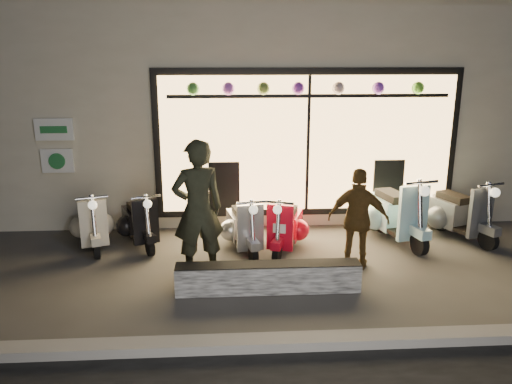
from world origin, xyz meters
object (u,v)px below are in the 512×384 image
scooter_red (286,226)px  man (198,209)px  woman (358,219)px  graffiti_barrier (268,278)px  scooter_silver (243,226)px

scooter_red → man: size_ratio=0.65×
woman → man: bearing=22.4°
graffiti_barrier → scooter_red: (0.44, 1.59, 0.17)m
graffiti_barrier → woman: 1.65m
graffiti_barrier → man: 1.37m
scooter_silver → woman: size_ratio=0.86×
graffiti_barrier → woman: bearing=27.1°
woman → graffiti_barrier: bearing=46.4°
man → woman: bearing=167.1°
graffiti_barrier → scooter_silver: 1.64m
scooter_red → man: man is taller
scooter_silver → man: 1.37m
scooter_red → man: (-1.38, -1.00, 0.62)m
graffiti_barrier → scooter_silver: (-0.28, 1.61, 0.17)m
scooter_silver → scooter_red: (0.71, -0.02, -0.00)m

